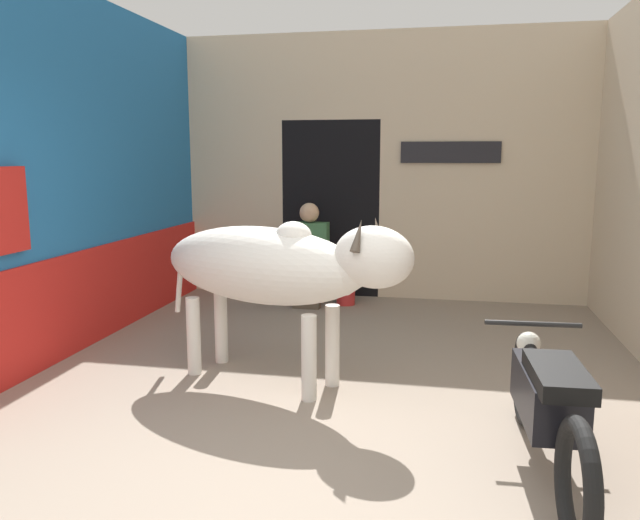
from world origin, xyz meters
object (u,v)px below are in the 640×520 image
Objects in this scene: cow at (275,267)px; motorcycle_near at (547,403)px; plastic_stool at (346,287)px; shopkeeper_seated at (309,253)px.

cow reaches higher than motorcycle_near.
cow reaches higher than plastic_stool.
cow is at bearing 149.55° from motorcycle_near.
motorcycle_near is at bearing -65.52° from plastic_stool.
shopkeeper_seated is at bearing 120.54° from motorcycle_near.
cow is 1.80× the size of shopkeeper_seated.
plastic_stool is at bearing 19.34° from shopkeeper_seated.
shopkeeper_seated is 3.04× the size of plastic_stool.
motorcycle_near is 4.17m from shopkeeper_seated.
shopkeeper_seated is 0.61m from plastic_stool.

